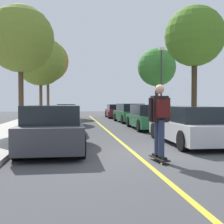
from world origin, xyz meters
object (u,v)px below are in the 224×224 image
street_tree_left_nearest (20,39)px  parked_car_right_nearest (189,125)px  parked_car_right_near (149,117)px  parked_car_left_far (64,115)px  street_tree_right_near (157,67)px  skateboarder (160,116)px  streetlamp (161,79)px  fire_hydrant (192,123)px  parked_car_left_near (61,119)px  parked_car_right_far (129,113)px  street_tree_left_far (48,61)px  street_tree_left_near (41,61)px  street_tree_right_nearest (195,37)px  parked_car_right_farthest (117,111)px  skateboard (159,158)px  parked_car_left_farthest (67,111)px  parked_car_left_nearest (53,128)px

street_tree_left_nearest → parked_car_right_nearest: bearing=-36.0°
parked_car_right_nearest → parked_car_right_near: parked_car_right_near is taller
parked_car_left_far → street_tree_right_near: size_ratio=0.81×
street_tree_left_nearest → skateboarder: street_tree_left_nearest is taller
street_tree_right_near → streetlamp: (-0.20, -1.75, -0.99)m
fire_hydrant → parked_car_right_near: bearing=121.7°
parked_car_left_near → street_tree_left_nearest: bearing=173.2°
parked_car_right_nearest → parked_car_right_far: 11.21m
fire_hydrant → street_tree_left_far: bearing=115.9°
street_tree_left_near → street_tree_right_near: bearing=-18.2°
parked_car_right_nearest → parked_car_right_far: parked_car_right_far is taller
fire_hydrant → street_tree_left_near: bearing=128.4°
parked_car_left_near → street_tree_right_nearest: 7.91m
parked_car_right_near → parked_car_right_farthest: size_ratio=0.96×
street_tree_right_nearest → parked_car_right_farthest: bearing=98.2°
parked_car_right_nearest → parked_car_right_near: size_ratio=1.03×
parked_car_left_near → street_tree_right_near: 9.70m
street_tree_left_near → street_tree_left_far: size_ratio=0.87×
street_tree_right_near → skateboarder: (-3.96, -13.74, -2.91)m
street_tree_left_far → fire_hydrant: 19.51m
street_tree_right_near → skateboard: street_tree_right_near is taller
parked_car_left_farthest → street_tree_left_near: street_tree_left_near is taller
parked_car_right_far → parked_car_left_nearest: bearing=-111.4°
street_tree_left_nearest → streetlamp: street_tree_left_nearest is taller
street_tree_right_near → streetlamp: 2.02m
parked_car_left_near → streetlamp: size_ratio=0.91×
street_tree_left_near → skateboarder: street_tree_left_near is taller
skateboarder → parked_car_right_farthest: bearing=84.4°
parked_car_left_far → parked_car_right_far: parked_car_right_far is taller
skateboard → skateboarder: skateboarder is taller
parked_car_left_near → parked_car_right_nearest: 6.66m
parked_car_right_far → fire_hydrant: (1.50, -7.95, -0.20)m
parked_car_right_nearest → streetlamp: size_ratio=0.92×
parked_car_left_near → street_tree_right_near: (6.72, 6.12, 3.40)m
street_tree_left_far → skateboard: street_tree_left_far is taller
parked_car_right_near → skateboard: bearing=-103.2°
parked_car_right_nearest → street_tree_left_far: street_tree_left_far is taller
parked_car_left_far → street_tree_right_near: bearing=5.3°
parked_car_left_near → parked_car_right_far: 8.11m
streetlamp → parked_car_left_far: bearing=170.2°
parked_car_left_farthest → skateboarder: (2.76, -20.34, 0.49)m
street_tree_right_near → streetlamp: street_tree_right_near is taller
fire_hydrant → parked_car_right_farthest: bearing=95.9°
parked_car_left_nearest → street_tree_left_near: (-1.95, 14.56, 4.09)m
parked_car_left_nearest → skateboard: size_ratio=4.67×
parked_car_left_nearest → street_tree_left_far: 21.79m
fire_hydrant → streetlamp: streetlamp is taller
parked_car_right_near → parked_car_left_far: bearing=136.9°
streetlamp → skateboard: streetlamp is taller
parked_car_right_farthest → street_tree_right_nearest: 14.34m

